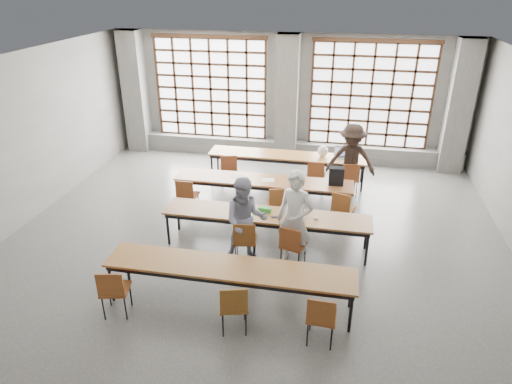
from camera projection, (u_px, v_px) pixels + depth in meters
floor at (249, 256)px, 8.76m from camera, size 11.00×11.00×0.00m
ceiling at (248, 71)px, 7.25m from camera, size 11.00×11.00×0.00m
wall_back at (288, 97)px, 12.88m from camera, size 10.00×0.00×10.00m
column_left at (135, 92)px, 13.41m from camera, size 0.60×0.55×3.50m
column_mid at (287, 100)px, 12.63m from camera, size 0.60×0.55×3.50m
column_right at (459, 108)px, 11.85m from camera, size 0.60×0.55×3.50m
window_left at (211, 89)px, 13.13m from camera, size 3.32×0.12×3.00m
window_right at (371, 96)px, 12.35m from camera, size 3.32×0.12×3.00m
sill_ledge at (286, 149)px, 13.35m from camera, size 9.80×0.35×0.50m
desk_row_a at (287, 157)px, 11.65m from camera, size 4.00×0.70×0.73m
desk_row_b at (263, 182)px, 10.24m from camera, size 4.00×0.70×0.73m
desk_row_c at (266, 217)px, 8.78m from camera, size 4.00×0.70×0.73m
desk_row_d at (229, 270)px, 7.21m from camera, size 4.00×0.70×0.73m
chair_back_left at (229, 167)px, 11.39m from camera, size 0.53×0.53×0.88m
chair_back_mid at (316, 173)px, 11.02m from camera, size 0.44×0.44×0.88m
chair_back_right at (350, 176)px, 10.88m from camera, size 0.47×0.47×0.88m
chair_mid_left at (187, 193)px, 10.02m from camera, size 0.43×0.43×0.88m
chair_mid_centre at (278, 201)px, 9.67m from camera, size 0.52×0.52×0.88m
chair_mid_right at (342, 207)px, 9.44m from camera, size 0.53×0.53×0.88m
chair_front_left at (245, 238)px, 8.33m from camera, size 0.47×0.48×0.88m
chair_front_right at (292, 243)px, 8.18m from camera, size 0.51×0.52×0.88m
chair_near_left at (113, 288)px, 7.00m from camera, size 0.50×0.50×0.88m
chair_near_mid at (234, 303)px, 6.67m from camera, size 0.52×0.52×0.88m
chair_near_right at (321, 315)px, 6.45m from camera, size 0.44×0.44×0.88m
student_male at (295, 220)px, 8.12m from camera, size 0.79×0.64×1.86m
student_female at (246, 220)px, 8.32m from camera, size 0.93×0.79×1.66m
student_back at (351, 160)px, 10.84m from camera, size 1.19×0.73×1.78m
laptop_front at (295, 211)px, 8.73m from camera, size 0.41×0.37×0.26m
laptop_back at (341, 154)px, 11.46m from camera, size 0.38×0.32×0.26m
mouse at (316, 218)px, 8.56m from camera, size 0.10×0.07×0.04m
green_box at (265, 210)px, 8.81m from camera, size 0.26×0.11×0.09m
phone at (275, 217)px, 8.63m from camera, size 0.14×0.11×0.01m
paper_sheet_a at (238, 177)px, 10.36m from camera, size 0.32×0.24×0.00m
paper_sheet_c at (268, 180)px, 10.20m from camera, size 0.33×0.27×0.00m
backpack at (336, 176)px, 9.90m from camera, size 0.33×0.22×0.40m
plastic_bag at (323, 151)px, 11.45m from camera, size 0.28×0.23×0.29m
red_pouch at (115, 287)px, 7.09m from camera, size 0.21×0.10×0.06m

